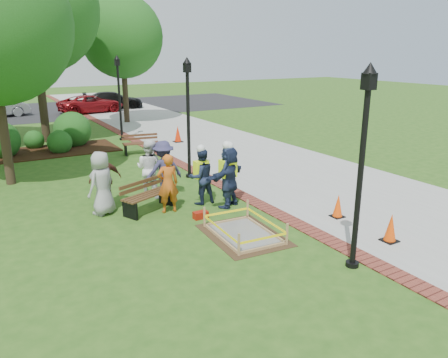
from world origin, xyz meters
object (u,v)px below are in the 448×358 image
wet_concrete_pad (244,227)px  cone_front (391,229)px  bench_near (148,202)px  lamp_near (362,154)px  hivis_worker_c (201,175)px  hivis_worker_b (227,175)px  hivis_worker_a (229,175)px

wet_concrete_pad → cone_front: 3.55m
cone_front → bench_near: bearing=130.9°
lamp_near → hivis_worker_c: bearing=100.3°
hivis_worker_b → wet_concrete_pad: bearing=-109.3°
bench_near → hivis_worker_b: bearing=-19.9°
wet_concrete_pad → hivis_worker_a: 2.31m
wet_concrete_pad → lamp_near: lamp_near is taller
hivis_worker_a → hivis_worker_b: size_ratio=0.99×
bench_near → cone_front: bench_near is taller
cone_front → lamp_near: bearing=-165.5°
cone_front → hivis_worker_b: bearing=117.1°
lamp_near → cone_front: bearing=14.5°
hivis_worker_a → hivis_worker_b: bearing=164.3°
hivis_worker_c → cone_front: bearing=-60.9°
cone_front → hivis_worker_a: hivis_worker_a is taller
wet_concrete_pad → bench_near: 3.18m
cone_front → lamp_near: (-1.71, -0.44, 2.13)m
bench_near → hivis_worker_b: hivis_worker_b is taller
bench_near → wet_concrete_pad: bearing=-63.3°
wet_concrete_pad → hivis_worker_c: 2.75m
wet_concrete_pad → hivis_worker_a: bearing=68.9°
hivis_worker_a → hivis_worker_b: hivis_worker_b is taller
hivis_worker_c → wet_concrete_pad: bearing=-94.2°
lamp_near → hivis_worker_c: 5.53m
wet_concrete_pad → bench_near: (-1.43, 2.84, 0.05)m
bench_near → lamp_near: (2.57, -5.39, 2.20)m
wet_concrete_pad → cone_front: cone_front is taller
cone_front → lamp_near: 2.77m
bench_near → cone_front: 6.55m
wet_concrete_pad → hivis_worker_a: size_ratio=1.23×
wet_concrete_pad → cone_front: (2.85, -2.11, 0.11)m
hivis_worker_b → hivis_worker_c: size_ratio=1.09×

